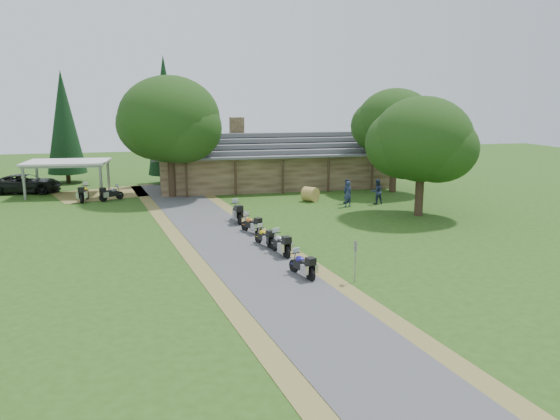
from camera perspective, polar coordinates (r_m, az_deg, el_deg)
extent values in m
plane|color=#2A4814|center=(26.22, -2.54, -6.02)|extent=(120.00, 120.00, 0.00)
plane|color=#4F4F51|center=(29.93, -4.91, -3.80)|extent=(51.95, 51.95, 0.00)
imported|color=black|center=(51.06, -25.01, 2.96)|extent=(3.36, 6.46, 2.37)
imported|color=navy|center=(40.61, 7.09, 1.91)|extent=(0.74, 0.61, 2.26)
imported|color=navy|center=(42.08, 10.11, 2.12)|extent=(0.66, 0.49, 2.21)
imported|color=navy|center=(41.95, 7.03, 2.19)|extent=(0.76, 0.77, 2.21)
cylinder|color=olive|center=(42.56, 3.18, 1.66)|extent=(1.53, 1.51, 1.13)
cone|color=black|center=(51.87, -11.88, 9.13)|extent=(3.51, 3.51, 11.74)
cone|color=black|center=(55.26, -21.61, 8.05)|extent=(3.56, 3.56, 10.46)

